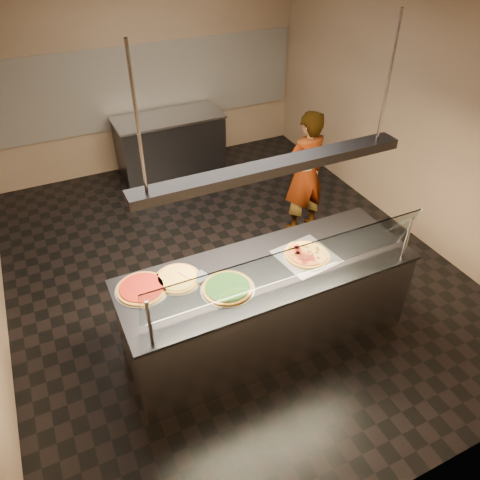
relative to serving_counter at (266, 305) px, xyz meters
name	(u,v)px	position (x,y,z in m)	size (l,w,h in m)	color
ground	(227,265)	(0.13, 1.23, -0.48)	(5.00, 6.00, 0.02)	black
wall_back	(143,71)	(0.13, 4.24, 1.03)	(5.00, 0.02, 3.00)	#9B8064
wall_front	(441,369)	(0.13, -1.78, 1.03)	(5.00, 0.02, 3.00)	#9B8064
wall_right	(413,113)	(2.64, 1.23, 1.03)	(0.02, 6.00, 3.00)	#9B8064
tile_band	(145,85)	(0.13, 4.21, 0.83)	(4.90, 0.02, 1.20)	silver
serving_counter	(266,305)	(0.00, 0.00, 0.00)	(2.74, 0.94, 0.93)	#B7B7BC
sneeze_guard	(289,265)	(0.00, -0.34, 0.76)	(2.50, 0.18, 0.54)	#B7B7BC
perforated_tray	(306,256)	(0.40, -0.01, 0.47)	(0.56, 0.56, 0.01)	silver
half_pizza_pepperoni	(298,257)	(0.30, -0.01, 0.50)	(0.26, 0.43, 0.05)	#8C5E23
half_pizza_sausage	(316,252)	(0.50, -0.01, 0.49)	(0.26, 0.43, 0.04)	#8C5E23
pizza_spinach	(227,288)	(-0.45, -0.09, 0.48)	(0.47, 0.47, 0.03)	silver
pizza_cheese	(177,278)	(-0.79, 0.21, 0.48)	(0.42, 0.42, 0.03)	silver
pizza_tomato	(142,288)	(-1.11, 0.22, 0.48)	(0.46, 0.46, 0.03)	silver
pizza_spatula	(191,276)	(-0.68, 0.17, 0.49)	(0.24, 0.21, 0.02)	#B7B7BC
prep_table	(171,145)	(0.31, 3.78, 0.00)	(1.64, 0.74, 0.93)	#2D2D31
worker	(305,174)	(1.35, 1.52, 0.36)	(0.60, 0.39, 1.64)	#2C282F
heat_lamp_housing	(273,167)	(0.00, 0.00, 1.48)	(2.30, 0.18, 0.08)	#2D2D31
lamp_rod_left	(137,123)	(-1.00, 0.00, 2.03)	(0.02, 0.02, 1.01)	#B7B7BC
lamp_rod_right	(389,79)	(1.00, 0.00, 2.03)	(0.02, 0.02, 1.01)	#B7B7BC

